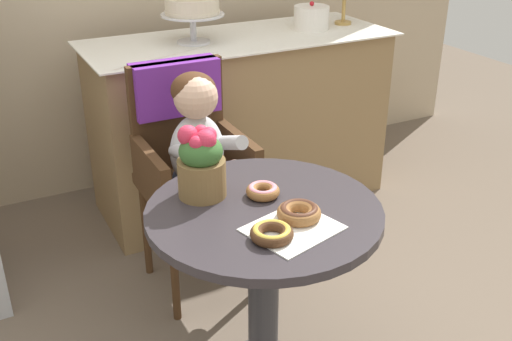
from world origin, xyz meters
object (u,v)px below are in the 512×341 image
(donut_mid, at_px, (263,190))
(donut_side, at_px, (272,233))
(wicker_chair, at_px, (186,141))
(donut_front, at_px, (299,212))
(round_layer_cake, at_px, (311,17))
(seated_child, at_px, (201,146))
(tiered_cake_stand, at_px, (192,0))
(cafe_table, at_px, (264,266))
(flower_vase, at_px, (201,163))

(donut_mid, distance_m, donut_side, 0.25)
(wicker_chair, relative_size, donut_front, 7.36)
(donut_mid, bearing_deg, donut_front, -80.88)
(donut_side, bearing_deg, donut_front, 25.90)
(wicker_chair, height_order, round_layer_cake, round_layer_cake)
(donut_front, bearing_deg, seated_child, 91.35)
(donut_front, relative_size, round_layer_cake, 0.71)
(seated_child, distance_m, donut_mid, 0.54)
(donut_front, bearing_deg, tiered_cake_stand, 80.13)
(donut_side, xyz_separation_m, tiered_cake_stand, (0.37, 1.46, 0.36))
(seated_child, bearing_deg, cafe_table, -94.07)
(flower_vase, bearing_deg, tiered_cake_stand, 69.01)
(cafe_table, relative_size, donut_side, 5.92)
(donut_side, distance_m, tiered_cake_stand, 1.55)
(cafe_table, xyz_separation_m, seated_child, (0.04, 0.61, 0.17))
(cafe_table, relative_size, donut_front, 5.56)
(seated_child, xyz_separation_m, flower_vase, (-0.18, -0.45, 0.15))
(flower_vase, distance_m, tiered_cake_stand, 1.25)
(round_layer_cake, bearing_deg, seated_child, -143.17)
(donut_mid, relative_size, flower_vase, 0.46)
(donut_front, height_order, tiered_cake_stand, tiered_cake_stand)
(seated_child, distance_m, donut_side, 0.78)
(cafe_table, bearing_deg, donut_front, -59.93)
(tiered_cake_stand, relative_size, round_layer_cake, 1.80)
(wicker_chair, xyz_separation_m, donut_front, (0.02, -0.87, 0.10))
(cafe_table, relative_size, donut_mid, 6.81)
(donut_mid, height_order, tiered_cake_stand, tiered_cake_stand)
(cafe_table, xyz_separation_m, donut_front, (0.06, -0.10, 0.24))
(cafe_table, height_order, donut_side, donut_side)
(donut_front, distance_m, donut_mid, 0.17)
(seated_child, relative_size, round_layer_cake, 3.96)
(seated_child, bearing_deg, donut_front, -88.65)
(tiered_cake_stand, bearing_deg, donut_mid, -102.45)
(flower_vase, bearing_deg, donut_side, -77.76)
(tiered_cake_stand, bearing_deg, seated_child, -110.64)
(wicker_chair, xyz_separation_m, donut_mid, (-0.01, -0.69, 0.10))
(cafe_table, xyz_separation_m, flower_vase, (-0.13, 0.16, 0.32))
(wicker_chair, distance_m, tiered_cake_stand, 0.75)
(donut_front, distance_m, round_layer_cake, 1.68)
(donut_front, xyz_separation_m, flower_vase, (-0.19, 0.27, 0.09))
(flower_vase, bearing_deg, seated_child, 68.49)
(seated_child, height_order, donut_side, seated_child)
(seated_child, height_order, round_layer_cake, round_layer_cake)
(wicker_chair, distance_m, seated_child, 0.16)
(donut_mid, height_order, donut_side, same)
(cafe_table, xyz_separation_m, donut_mid, (0.03, 0.07, 0.23))
(round_layer_cake, bearing_deg, cafe_table, -126.59)
(round_layer_cake, bearing_deg, donut_side, -125.07)
(seated_child, bearing_deg, tiered_cake_stand, 69.36)
(wicker_chair, xyz_separation_m, seated_child, (0.00, -0.16, 0.04))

